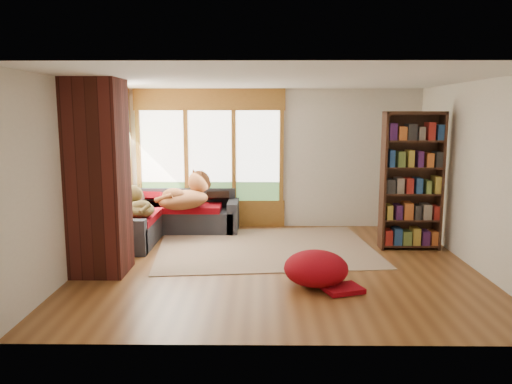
% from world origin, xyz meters
% --- Properties ---
extents(floor, '(5.50, 5.50, 0.00)m').
position_xyz_m(floor, '(0.00, 0.00, 0.00)').
color(floor, brown).
rests_on(floor, ground).
extents(ceiling, '(5.50, 5.50, 0.00)m').
position_xyz_m(ceiling, '(0.00, 0.00, 2.60)').
color(ceiling, white).
extents(wall_back, '(5.50, 0.04, 2.60)m').
position_xyz_m(wall_back, '(0.00, 2.50, 1.30)').
color(wall_back, silver).
rests_on(wall_back, ground).
extents(wall_front, '(5.50, 0.04, 2.60)m').
position_xyz_m(wall_front, '(0.00, -2.50, 1.30)').
color(wall_front, silver).
rests_on(wall_front, ground).
extents(wall_left, '(0.04, 5.00, 2.60)m').
position_xyz_m(wall_left, '(-2.75, 0.00, 1.30)').
color(wall_left, silver).
rests_on(wall_left, ground).
extents(wall_right, '(0.04, 5.00, 2.60)m').
position_xyz_m(wall_right, '(2.75, 0.00, 1.30)').
color(wall_right, silver).
rests_on(wall_right, ground).
extents(windows_back, '(2.82, 0.10, 1.90)m').
position_xyz_m(windows_back, '(-1.20, 2.47, 1.35)').
color(windows_back, olive).
rests_on(windows_back, wall_back).
extents(windows_left, '(0.10, 2.62, 1.90)m').
position_xyz_m(windows_left, '(-2.72, 1.20, 1.35)').
color(windows_left, olive).
rests_on(windows_left, wall_left).
extents(roller_blind, '(0.03, 0.72, 0.90)m').
position_xyz_m(roller_blind, '(-2.69, 2.03, 1.75)').
color(roller_blind, '#809660').
rests_on(roller_blind, wall_left).
extents(brick_chimney, '(0.70, 0.70, 2.60)m').
position_xyz_m(brick_chimney, '(-2.40, -0.35, 1.30)').
color(brick_chimney, '#471914').
rests_on(brick_chimney, ground).
extents(sectional_sofa, '(2.20, 2.20, 0.80)m').
position_xyz_m(sectional_sofa, '(-1.95, 1.70, 0.30)').
color(sectional_sofa, '#26272C').
rests_on(sectional_sofa, ground).
extents(area_rug, '(3.65, 2.93, 0.01)m').
position_xyz_m(area_rug, '(-0.16, 0.91, 0.01)').
color(area_rug, beige).
rests_on(area_rug, ground).
extents(bookshelf, '(0.93, 0.31, 2.18)m').
position_xyz_m(bookshelf, '(2.14, 0.91, 1.09)').
color(bookshelf, '#3A1E13').
rests_on(bookshelf, ground).
extents(pouf, '(1.01, 1.01, 0.44)m').
position_xyz_m(pouf, '(0.46, -0.84, 0.23)').
color(pouf, maroon).
rests_on(pouf, area_rug).
extents(dog_tan, '(1.12, 1.14, 0.56)m').
position_xyz_m(dog_tan, '(-1.52, 1.67, 0.82)').
color(dog_tan, brown).
rests_on(dog_tan, sectional_sofa).
extents(dog_brindle, '(0.77, 0.86, 0.42)m').
position_xyz_m(dog_brindle, '(-2.23, 1.01, 0.75)').
color(dog_brindle, '#41331C').
rests_on(dog_brindle, sectional_sofa).
extents(throw_pillows, '(1.98, 1.68, 0.45)m').
position_xyz_m(throw_pillows, '(-1.92, 1.85, 0.75)').
color(throw_pillows, black).
rests_on(throw_pillows, sectional_sofa).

